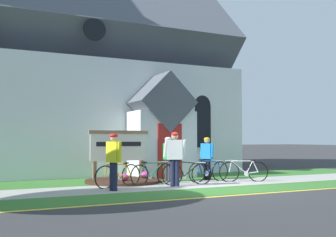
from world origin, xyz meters
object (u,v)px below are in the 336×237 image
at_px(bicycle_black, 209,171).
at_px(cyclist_in_red_jersey, 175,154).
at_px(bicycle_red, 118,175).
at_px(bicycle_orange, 187,173).
at_px(bicycle_white, 152,174).
at_px(bicycle_blue, 244,171).
at_px(roadside_conifer, 205,90).
at_px(cyclist_in_yellow_jersey, 207,155).
at_px(cyclist_in_orange_jersey, 114,157).
at_px(church_sign, 119,147).
at_px(cyclist_in_white_jersey, 168,156).

relative_size(bicycle_black, cyclist_in_red_jersey, 1.00).
height_order(bicycle_red, bicycle_orange, bicycle_orange).
relative_size(bicycle_white, cyclist_in_red_jersey, 0.99).
bearing_deg(bicycle_blue, cyclist_in_red_jersey, -175.43).
relative_size(bicycle_orange, roadside_conifer, 0.26).
height_order(bicycle_orange, cyclist_in_yellow_jersey, cyclist_in_yellow_jersey).
bearing_deg(cyclist_in_yellow_jersey, roadside_conifer, 59.49).
bearing_deg(cyclist_in_orange_jersey, bicycle_white, 30.42).
bearing_deg(bicycle_blue, cyclist_in_yellow_jersey, 127.26).
distance_m(bicycle_blue, cyclist_in_yellow_jersey, 1.50).
height_order(church_sign, cyclist_in_white_jersey, church_sign).
bearing_deg(cyclist_in_white_jersey, church_sign, 146.70).
height_order(bicycle_blue, cyclist_in_orange_jersey, cyclist_in_orange_jersey).
relative_size(bicycle_black, bicycle_red, 1.05).
bearing_deg(bicycle_orange, bicycle_blue, -1.39).
xyz_separation_m(bicycle_white, cyclist_in_orange_jersey, (-1.65, -0.97, 0.62)).
height_order(cyclist_in_yellow_jersey, roadside_conifer, roadside_conifer).
height_order(church_sign, cyclist_in_red_jersey, church_sign).
relative_size(bicycle_blue, roadside_conifer, 0.25).
relative_size(cyclist_in_orange_jersey, roadside_conifer, 0.25).
distance_m(bicycle_white, cyclist_in_orange_jersey, 2.01).
bearing_deg(bicycle_blue, cyclist_in_orange_jersey, -174.90).
height_order(bicycle_black, bicycle_red, bicycle_black).
height_order(bicycle_white, cyclist_in_yellow_jersey, cyclist_in_yellow_jersey).
bearing_deg(bicycle_orange, bicycle_white, 155.63).
xyz_separation_m(church_sign, cyclist_in_yellow_jersey, (3.08, -1.03, -0.31)).
bearing_deg(bicycle_white, cyclist_in_yellow_jersey, 13.41).
bearing_deg(cyclist_in_white_jersey, bicycle_white, -144.79).
relative_size(bicycle_black, cyclist_in_orange_jersey, 1.04).
bearing_deg(church_sign, roadside_conifer, 42.73).
xyz_separation_m(church_sign, bicycle_black, (2.81, -1.58, -0.84)).
height_order(church_sign, bicycle_orange, church_sign).
relative_size(bicycle_blue, bicycle_red, 1.01).
xyz_separation_m(bicycle_black, cyclist_in_white_jersey, (-1.31, 0.59, 0.54)).
xyz_separation_m(bicycle_white, cyclist_in_white_jersey, (0.88, 0.62, 0.55)).
bearing_deg(bicycle_orange, cyclist_in_orange_jersey, -169.55).
bearing_deg(bicycle_blue, bicycle_black, 153.24).
xyz_separation_m(bicycle_orange, cyclist_in_red_jersey, (-0.59, -0.28, 0.65)).
height_order(bicycle_red, cyclist_in_yellow_jersey, cyclist_in_yellow_jersey).
height_order(cyclist_in_red_jersey, roadside_conifer, roadside_conifer).
distance_m(cyclist_in_white_jersey, roadside_conifer, 11.31).
bearing_deg(cyclist_in_white_jersey, cyclist_in_yellow_jersey, -1.35).
relative_size(bicycle_blue, cyclist_in_red_jersey, 0.96).
bearing_deg(bicycle_white, bicycle_black, 0.91).
bearing_deg(cyclist_in_white_jersey, bicycle_blue, -25.42).
xyz_separation_m(cyclist_in_yellow_jersey, cyclist_in_red_jersey, (-2.00, -1.34, 0.12)).
distance_m(bicycle_orange, cyclist_in_orange_jersey, 2.81).
bearing_deg(bicycle_red, roadside_conifer, 46.79).
bearing_deg(bicycle_blue, bicycle_orange, 178.61).
xyz_separation_m(bicycle_white, bicycle_black, (2.19, 0.03, 0.01)).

